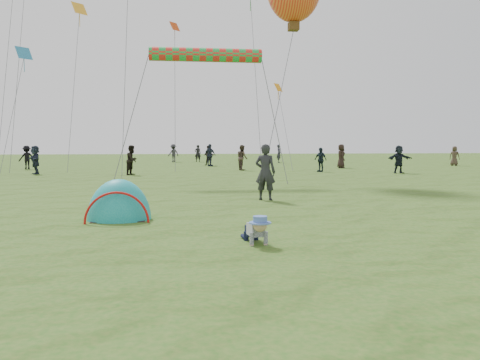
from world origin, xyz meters
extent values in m
plane|color=#255917|center=(0.00, 0.00, 0.00)|extent=(140.00, 140.00, 0.00)
ellipsoid|color=#0A828F|center=(-2.74, 2.78, 0.00)|extent=(1.57, 1.31, 2.00)
imported|color=#242528|center=(1.52, 6.18, 0.92)|extent=(0.79, 0.67, 1.85)
imported|color=black|center=(0.35, 36.99, 0.83)|extent=(0.66, 0.49, 1.66)
imported|color=#42342C|center=(2.89, 22.74, 0.87)|extent=(0.84, 0.97, 1.74)
imported|color=#23293B|center=(1.04, 28.58, 0.89)|extent=(1.09, 0.99, 1.78)
imported|color=black|center=(-12.12, 25.88, 0.84)|extent=(1.25, 1.10, 1.68)
imported|color=black|center=(10.55, 24.65, 0.89)|extent=(0.58, 0.88, 1.77)
imported|color=black|center=(12.11, 18.51, 0.86)|extent=(1.64, 0.66, 1.72)
imported|color=#252430|center=(7.87, 34.25, 0.85)|extent=(0.48, 0.66, 1.70)
imported|color=black|center=(1.05, 29.78, 0.82)|extent=(0.90, 0.76, 1.64)
imported|color=#18242E|center=(7.70, 20.44, 0.79)|extent=(0.84, 0.98, 1.58)
imported|color=#2B2A2F|center=(-2.01, 37.11, 0.87)|extent=(1.30, 1.14, 1.74)
imported|color=#3F3126|center=(20.96, 26.89, 0.80)|extent=(0.91, 0.91, 1.60)
imported|color=#1E2636|center=(-9.92, 20.38, 0.86)|extent=(1.17, 1.64, 1.71)
imported|color=black|center=(-4.08, 18.94, 0.87)|extent=(0.96, 1.05, 1.74)
cylinder|color=red|center=(-0.04, 13.39, 5.98)|extent=(5.24, 0.64, 0.64)
plane|color=orange|center=(6.31, 27.28, 6.17)|extent=(0.78, 0.78, 0.64)
plane|color=teal|center=(-11.47, 23.96, 7.78)|extent=(1.04, 1.04, 0.85)
plane|color=#D84210|center=(-1.63, 26.72, 10.46)|extent=(0.81, 0.81, 0.66)
plane|color=#FFA824|center=(-8.45, 26.91, 11.56)|extent=(1.10, 1.10, 0.90)
camera|label=1|loc=(-1.20, -8.89, 1.89)|focal=35.00mm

